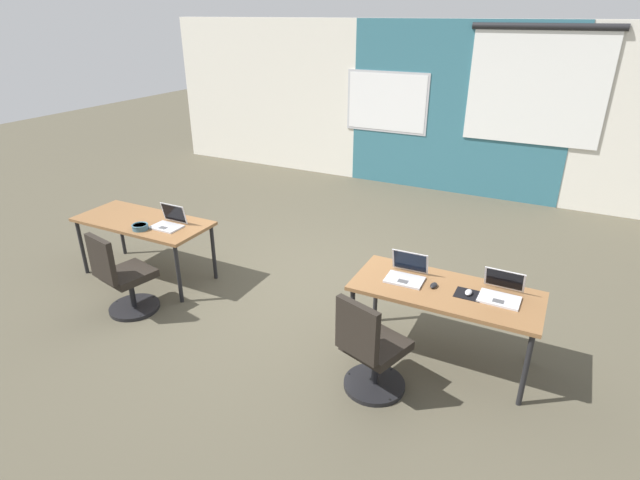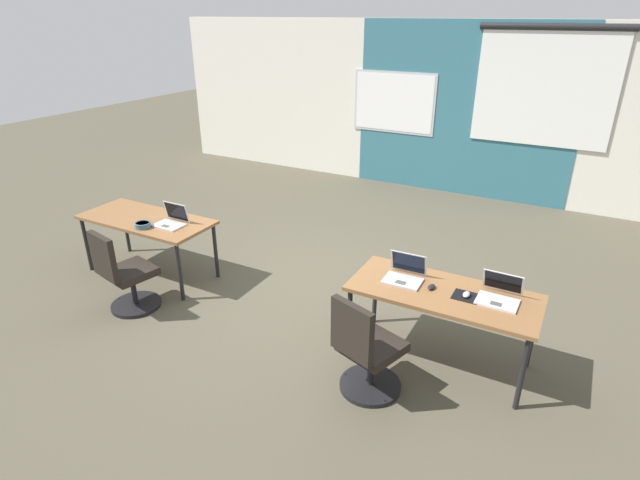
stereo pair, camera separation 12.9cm
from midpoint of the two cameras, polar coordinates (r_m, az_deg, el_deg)
name	(u,v)px [view 2 (the right image)]	position (r m, az deg, el deg)	size (l,w,h in m)	color
ground_plane	(303,285)	(5.85, -1.28, -5.19)	(24.00, 24.00, 0.00)	#4C4738
back_wall_assembly	(427,107)	(9.07, 12.47, 14.55)	(10.00, 0.27, 2.80)	silver
desk_near_left	(146,223)	(6.15, -18.55, 1.85)	(1.60, 0.70, 0.72)	brown
desk_near_right	(443,297)	(4.48, 14.62, -6.32)	(1.60, 0.70, 0.72)	brown
laptop_near_right_inner	(405,274)	(4.54, 10.41, -3.87)	(0.34, 0.30, 0.23)	#B7B7BC
mouse_near_right_inner	(432,287)	(4.46, 13.38, -5.21)	(0.07, 0.11, 0.03)	black
chair_near_right_inner	(366,354)	(4.17, 6.17, -12.80)	(0.56, 0.61, 0.92)	black
laptop_near_right_end	(499,295)	(4.44, 20.49, -5.85)	(0.34, 0.33, 0.22)	silver
mousepad_near_right_end	(466,296)	(4.42, 17.08, -6.15)	(0.22, 0.19, 0.00)	black
mouse_near_right_end	(466,294)	(4.41, 17.11, -5.94)	(0.06, 0.10, 0.03)	#B2B2B7
laptop_near_left_inner	(171,220)	(5.83, -15.92, 2.15)	(0.33, 0.28, 0.23)	#B7B7BC
chair_near_left_inner	(125,278)	(5.58, -20.67, -4.06)	(0.52, 0.58, 0.92)	black
snack_bowl	(143,225)	(5.85, -18.90, 1.66)	(0.18, 0.18, 0.06)	#3D6070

